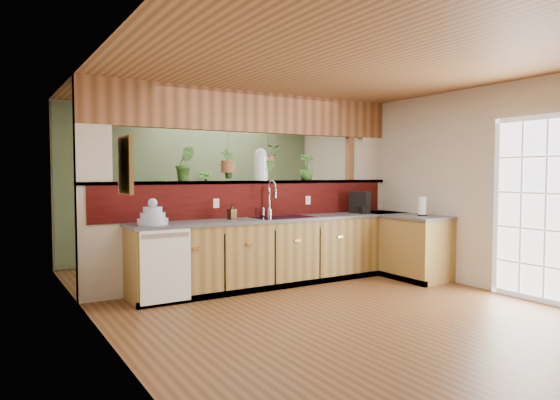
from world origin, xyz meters
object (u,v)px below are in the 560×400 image
soap_dispenser (232,212)px  glass_jar (261,164)px  dish_stack (153,217)px  paper_towel (422,206)px  faucet (271,197)px  coffee_maker (360,203)px  shelving_console (185,232)px

soap_dispenser → glass_jar: (0.60, 0.32, 0.61)m
dish_stack → paper_towel: dish_stack is taller
faucet → coffee_maker: size_ratio=1.56×
paper_towel → glass_jar: glass_jar is taller
shelving_console → paper_towel: bearing=-56.6°
glass_jar → coffee_maker: bearing=-14.6°
soap_dispenser → paper_towel: (2.51, -0.87, 0.03)m
dish_stack → soap_dispenser: size_ratio=1.73×
paper_towel → glass_jar: 2.32m
soap_dispenser → dish_stack: bearing=-172.9°
dish_stack → shelving_console: size_ratio=0.23×
dish_stack → glass_jar: bearing=15.1°
paper_towel → coffee_maker: bearing=118.6°
coffee_maker → shelving_console: bearing=105.1°
soap_dispenser → coffee_maker: size_ratio=0.62×
dish_stack → soap_dispenser: bearing=7.1°
soap_dispenser → shelving_console: (0.20, 2.22, -0.50)m
glass_jar → dish_stack: bearing=-164.9°
dish_stack → coffee_maker: size_ratio=1.08×
faucet → dish_stack: 1.72m
faucet → shelving_console: (-0.43, 2.12, -0.67)m
paper_towel → faucet: bearing=153.0°
soap_dispenser → faucet: bearing=8.5°
paper_towel → shelving_console: size_ratio=0.19×
dish_stack → coffee_maker: bearing=1.2°
dish_stack → coffee_maker: coffee_maker is taller
soap_dispenser → paper_towel: paper_towel is taller
dish_stack → paper_towel: (3.58, -0.73, 0.03)m
faucet → soap_dispenser: faucet is taller
faucet → shelving_console: size_ratio=0.33×
glass_jar → shelving_console: 2.24m
soap_dispenser → paper_towel: 2.65m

